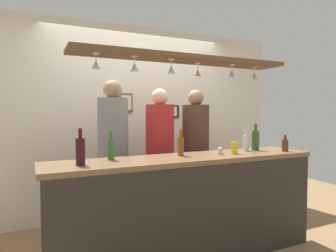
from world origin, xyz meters
TOP-DOWN VIEW (x-y plane):
  - ground_plane at (0.00, 0.00)m, footprint 8.00×8.00m
  - back_wall at (0.00, 1.10)m, footprint 4.40×0.06m
  - bar_counter at (0.00, -0.50)m, footprint 2.70×0.55m
  - overhead_glass_rack at (0.00, -0.30)m, footprint 2.20×0.36m
  - hanging_wineglass_far_left at (-0.87, -0.34)m, footprint 0.07×0.07m
  - hanging_wineglass_left at (-0.53, -0.34)m, footprint 0.07×0.07m
  - hanging_wineglass_center_left at (-0.17, -0.34)m, footprint 0.07×0.07m
  - hanging_wineglass_center at (0.18, -0.24)m, footprint 0.07×0.07m
  - hanging_wineglass_center_right at (0.54, -0.32)m, footprint 0.07×0.07m
  - hanging_wineglass_right at (0.86, -0.30)m, footprint 0.07×0.07m
  - person_left_grey_shirt at (-0.54, 0.40)m, footprint 0.34×0.34m
  - person_middle_red_shirt at (0.03, 0.40)m, footprint 0.34×0.34m
  - person_right_brown_shirt at (0.53, 0.40)m, footprint 0.34×0.34m
  - bottle_beer_green_import at (-0.72, -0.22)m, footprint 0.06×0.06m
  - bottle_beer_amber_tall at (-0.04, -0.28)m, footprint 0.06×0.06m
  - bottle_wine_dark_red at (-1.01, -0.39)m, footprint 0.08×0.08m
  - bottle_beer_brown_stubby at (1.15, -0.47)m, footprint 0.07×0.07m
  - bottle_champagne_green at (0.91, -0.27)m, footprint 0.08×0.08m
  - bottle_soda_clear at (0.77, -0.27)m, footprint 0.06×0.06m
  - drink_can at (0.52, -0.39)m, footprint 0.07×0.07m
  - cupcake at (0.35, -0.38)m, footprint 0.06×0.06m
  - picture_frame_crest at (-0.18, 1.06)m, footprint 0.18×0.02m
  - picture_frame_lower_pair at (0.47, 1.06)m, footprint 0.30×0.02m

SIDE VIEW (x-z plane):
  - ground_plane at x=0.00m, z-range 0.00..0.00m
  - bar_counter at x=0.00m, z-range 0.18..1.17m
  - person_right_brown_shirt at x=0.53m, z-range 0.18..1.88m
  - person_middle_red_shirt at x=0.03m, z-range 0.18..1.88m
  - cupcake at x=0.35m, z-range 0.99..1.07m
  - drink_can at x=0.52m, z-range 0.99..1.11m
  - bottle_beer_brown_stubby at x=1.15m, z-range 0.97..1.15m
  - person_left_grey_shirt at x=-0.54m, z-range 0.19..1.96m
  - bottle_soda_clear at x=0.77m, z-range 0.97..1.20m
  - bottle_beer_amber_tall at x=-0.04m, z-range 0.96..1.22m
  - bottle_beer_green_import at x=-0.72m, z-range 0.97..1.23m
  - bottle_wine_dark_red at x=-1.01m, z-range 0.96..1.26m
  - bottle_champagne_green at x=0.91m, z-range 0.96..1.26m
  - back_wall at x=0.00m, z-range 0.00..2.60m
  - picture_frame_lower_pair at x=0.47m, z-range 1.34..1.52m
  - picture_frame_crest at x=-0.18m, z-range 1.42..1.68m
  - hanging_wineglass_far_left at x=-0.87m, z-range 1.76..1.89m
  - hanging_wineglass_left at x=-0.53m, z-range 1.76..1.89m
  - hanging_wineglass_center_left at x=-0.17m, z-range 1.76..1.89m
  - hanging_wineglass_center at x=0.18m, z-range 1.76..1.89m
  - hanging_wineglass_center_right at x=0.54m, z-range 1.76..1.89m
  - hanging_wineglass_right at x=0.86m, z-range 1.76..1.89m
  - overhead_glass_rack at x=0.00m, z-range 1.92..1.96m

